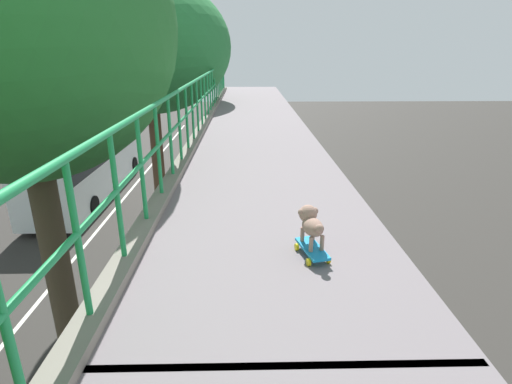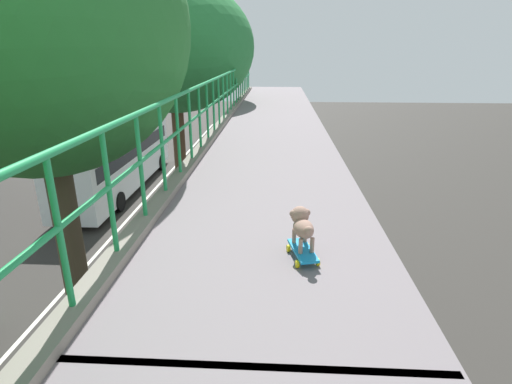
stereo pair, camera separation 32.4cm
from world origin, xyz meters
The scene contains 6 objects.
green_railing centered at (-0.25, 0.00, 6.05)m, with size 0.20×34.53×1.15m.
city_bus centered at (-7.74, 19.11, 1.91)m, with size 2.61×11.51×3.38m.
roadside_tree_mid centered at (-2.51, 4.30, 7.72)m, with size 4.59×4.59×10.00m.
roadside_tree_far centered at (-2.48, 12.30, 7.51)m, with size 5.49×5.49×9.73m.
toy_skateboard centered at (1.34, 1.27, 5.83)m, with size 0.28×0.46×0.09m.
small_dog centered at (1.33, 1.34, 6.05)m, with size 0.23×0.40×0.33m.
Camera 1 is at (0.78, -1.81, 7.46)m, focal length 27.99 mm.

